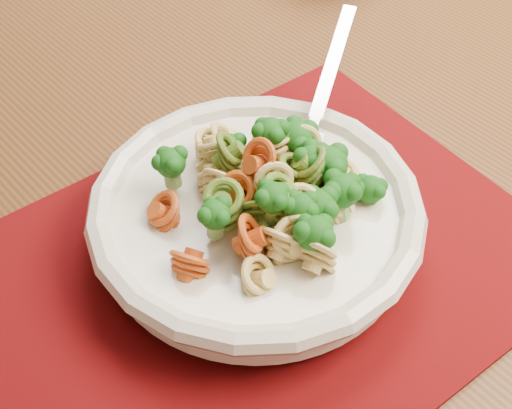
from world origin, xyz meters
TOP-DOWN VIEW (x-y plane):
  - dining_table at (-0.69, 0.17)m, footprint 1.37×1.04m
  - placemat at (-0.63, 0.04)m, footprint 0.44×0.36m
  - pasta_bowl at (-0.62, 0.06)m, footprint 0.24×0.24m
  - pasta_broccoli_heap at (-0.62, 0.06)m, footprint 0.21×0.21m
  - fork at (-0.56, 0.09)m, footprint 0.15×0.14m

SIDE VIEW (x-z plane):
  - dining_table at x=-0.69m, z-range 0.24..0.94m
  - placemat at x=-0.63m, z-range 0.70..0.70m
  - pasta_bowl at x=-0.62m, z-range 0.70..0.75m
  - fork at x=-0.56m, z-range 0.71..0.78m
  - pasta_broccoli_heap at x=-0.62m, z-range 0.71..0.78m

